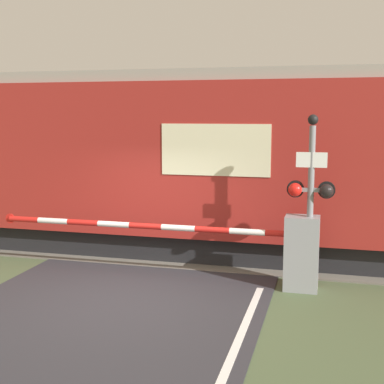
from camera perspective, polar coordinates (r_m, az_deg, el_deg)
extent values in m
plane|color=#475638|center=(9.46, -7.18, -11.04)|extent=(80.00, 80.00, 0.00)
cube|color=#666056|center=(12.51, -1.40, -6.05)|extent=(36.00, 3.20, 0.03)
cube|color=#595451|center=(11.83, -2.38, -6.58)|extent=(36.00, 0.08, 0.10)
cube|color=#595451|center=(13.17, -0.53, -5.02)|extent=(36.00, 0.08, 0.10)
cube|color=black|center=(12.18, 3.83, -5.08)|extent=(20.06, 2.38, 0.60)
cube|color=maroon|center=(11.89, 3.92, 3.80)|extent=(21.80, 2.80, 3.18)
cube|color=gray|center=(11.87, 4.00, 12.05)|extent=(21.37, 2.58, 0.24)
cube|color=beige|center=(10.49, 2.48, 4.50)|extent=(2.18, 0.02, 1.02)
cube|color=gray|center=(9.76, 11.60, -6.42)|extent=(0.60, 0.44, 1.34)
cylinder|color=gray|center=(9.68, 11.66, -4.50)|extent=(0.16, 0.16, 0.18)
cylinder|color=red|center=(9.70, 9.73, -4.42)|extent=(0.65, 0.11, 0.11)
cylinder|color=white|center=(9.77, 5.91, -4.24)|extent=(0.65, 0.11, 0.11)
cylinder|color=red|center=(9.89, 2.17, -4.05)|extent=(0.65, 0.11, 0.11)
cylinder|color=white|center=(10.04, -1.47, -3.85)|extent=(0.65, 0.11, 0.11)
cylinder|color=red|center=(10.24, -4.98, -3.64)|extent=(0.65, 0.11, 0.11)
cylinder|color=white|center=(10.48, -8.34, -3.43)|extent=(0.65, 0.11, 0.11)
cylinder|color=red|center=(10.74, -11.55, -3.21)|extent=(0.65, 0.11, 0.11)
cylinder|color=white|center=(11.04, -14.59, -3.00)|extent=(0.65, 0.11, 0.11)
cylinder|color=red|center=(11.37, -17.45, -2.79)|extent=(0.65, 0.11, 0.11)
cylinder|color=red|center=(11.55, -18.83, -2.69)|extent=(0.20, 0.02, 0.20)
cylinder|color=gray|center=(9.58, 12.48, -1.86)|extent=(0.11, 0.11, 2.93)
cube|color=gray|center=(9.52, 12.55, 0.22)|extent=(0.65, 0.07, 0.07)
sphere|color=red|center=(9.48, 10.93, 0.24)|extent=(0.24, 0.24, 0.24)
sphere|color=black|center=(9.46, 14.15, 0.12)|extent=(0.24, 0.24, 0.24)
cylinder|color=black|center=(9.59, 10.98, 0.33)|extent=(0.30, 0.06, 0.30)
cylinder|color=black|center=(9.57, 14.16, 0.21)|extent=(0.30, 0.06, 0.30)
cube|color=white|center=(9.42, 12.64, 3.36)|extent=(0.53, 0.02, 0.26)
sphere|color=black|center=(9.43, 12.79, 7.54)|extent=(0.18, 0.18, 0.18)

